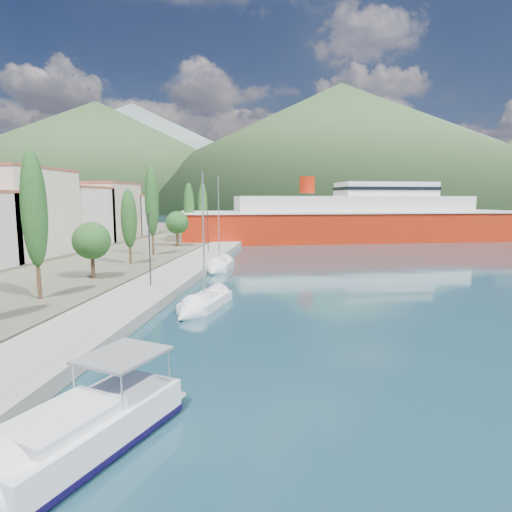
# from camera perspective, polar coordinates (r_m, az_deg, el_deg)

# --- Properties ---
(ground) EXTENTS (1400.00, 1400.00, 0.00)m
(ground) POSITION_cam_1_polar(r_m,az_deg,el_deg) (140.22, 4.48, 4.31)
(ground) COLOR #173945
(quay) EXTENTS (5.00, 88.00, 0.80)m
(quay) POSITION_cam_1_polar(r_m,az_deg,el_deg) (48.23, -9.21, -1.62)
(quay) COLOR gray
(quay) RESTS_ON ground
(hills_far) EXTENTS (1480.00, 900.00, 180.00)m
(hills_far) POSITION_cam_1_polar(r_m,az_deg,el_deg) (656.47, 18.26, 13.32)
(hills_far) COLOR slate
(hills_far) RESTS_ON ground
(hills_near) EXTENTS (1010.00, 520.00, 115.00)m
(hills_near) POSITION_cam_1_polar(r_m,az_deg,el_deg) (405.75, 19.89, 13.01)
(hills_near) COLOR #34502A
(hills_near) RESTS_ON ground
(town_buildings) EXTENTS (9.20, 69.20, 11.30)m
(town_buildings) POSITION_cam_1_polar(r_m,az_deg,el_deg) (67.08, -26.16, 4.72)
(town_buildings) COLOR #C2B39F
(town_buildings) RESTS_ON land_strip
(tree_row) EXTENTS (3.58, 62.51, 11.60)m
(tree_row) POSITION_cam_1_polar(r_m,az_deg,el_deg) (55.07, -14.54, 5.28)
(tree_row) COLOR #47301E
(tree_row) RESTS_ON land_strip
(lamp_posts) EXTENTS (0.15, 47.66, 6.06)m
(lamp_posts) POSITION_cam_1_polar(r_m,az_deg,el_deg) (36.33, -14.28, 1.09)
(lamp_posts) COLOR #2D2D33
(lamp_posts) RESTS_ON quay
(motor_cruiser) EXTENTS (5.63, 9.67, 3.43)m
(motor_cruiser) POSITION_cam_1_polar(r_m,az_deg,el_deg) (14.96, -26.69, -23.36)
(motor_cruiser) COLOR black
(motor_cruiser) RESTS_ON ground
(sailboat_near) EXTENTS (3.52, 7.85, 10.89)m
(sailboat_near) POSITION_cam_1_polar(r_m,az_deg,el_deg) (31.17, -7.93, -6.89)
(sailboat_near) COLOR silver
(sailboat_near) RESTS_ON ground
(sailboat_mid) EXTENTS (2.54, 7.93, 11.65)m
(sailboat_mid) POSITION_cam_1_polar(r_m,az_deg,el_deg) (48.23, -5.27, -1.64)
(sailboat_mid) COLOR silver
(sailboat_mid) RESTS_ON ground
(ferry) EXTENTS (66.25, 29.22, 12.88)m
(ferry) POSITION_cam_1_polar(r_m,az_deg,el_deg) (84.98, 12.78, 4.65)
(ferry) COLOR #A41E09
(ferry) RESTS_ON ground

